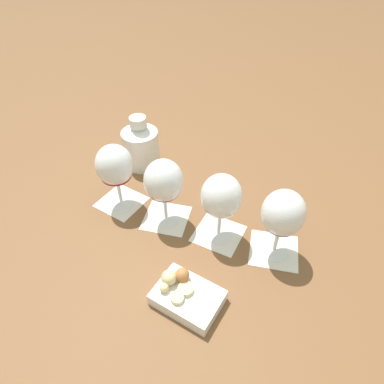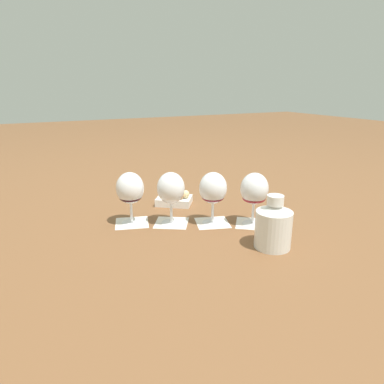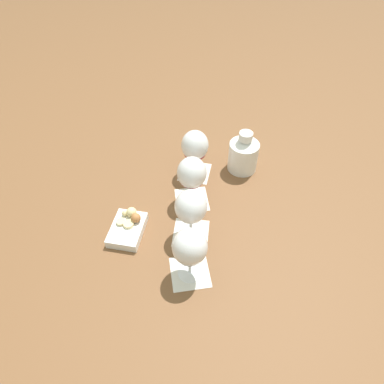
{
  "view_description": "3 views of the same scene",
  "coord_description": "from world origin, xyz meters",
  "views": [
    {
      "loc": [
        -0.05,
        -0.6,
        0.67
      ],
      "look_at": [
        -0.0,
        0.0,
        0.12
      ],
      "focal_mm": 32.0,
      "sensor_mm": 36.0,
      "label": 1
    },
    {
      "loc": [
        0.51,
        1.03,
        0.48
      ],
      "look_at": [
        -0.0,
        0.0,
        0.12
      ],
      "focal_mm": 32.0,
      "sensor_mm": 36.0,
      "label": 2
    },
    {
      "loc": [
        0.67,
        -0.32,
        0.9
      ],
      "look_at": [
        -0.0,
        0.0,
        0.12
      ],
      "focal_mm": 32.0,
      "sensor_mm": 36.0,
      "label": 3
    }
  ],
  "objects": [
    {
      "name": "snack_dish",
      "position": [
        -0.03,
        -0.21,
        0.02
      ],
      "size": [
        0.17,
        0.16,
        0.06
      ],
      "color": "white",
      "rests_on": "ground_plane"
    },
    {
      "name": "tasting_card_2",
      "position": [
        0.06,
        -0.03,
        0.0
      ],
      "size": [
        0.16,
        0.16,
        0.0
      ],
      "color": "silver",
      "rests_on": "ground_plane"
    },
    {
      "name": "tasting_card_1",
      "position": [
        -0.07,
        0.03,
        0.0
      ],
      "size": [
        0.15,
        0.14,
        0.0
      ],
      "color": "silver",
      "rests_on": "ground_plane"
    },
    {
      "name": "wine_glass_1",
      "position": [
        -0.07,
        0.03,
        0.12
      ],
      "size": [
        0.1,
        0.1,
        0.19
      ],
      "color": "white",
      "rests_on": "tasting_card_1"
    },
    {
      "name": "ceramic_vase",
      "position": [
        -0.14,
        0.28,
        0.07
      ],
      "size": [
        0.11,
        0.11,
        0.17
      ],
      "color": "white",
      "rests_on": "ground_plane"
    },
    {
      "name": "wine_glass_3",
      "position": [
        0.19,
        -0.1,
        0.12
      ],
      "size": [
        0.1,
        0.1,
        0.19
      ],
      "color": "white",
      "rests_on": "tasting_card_3"
    },
    {
      "name": "ground_plane",
      "position": [
        0.0,
        0.0,
        0.0
      ],
      "size": [
        8.0,
        8.0,
        0.0
      ],
      "primitive_type": "plane",
      "color": "brown"
    },
    {
      "name": "tasting_card_3",
      "position": [
        0.19,
        -0.1,
        0.0
      ],
      "size": [
        0.14,
        0.14,
        0.0
      ],
      "color": "silver",
      "rests_on": "ground_plane"
    },
    {
      "name": "wine_glass_0",
      "position": [
        -0.2,
        0.1,
        0.12
      ],
      "size": [
        0.1,
        0.1,
        0.19
      ],
      "color": "white",
      "rests_on": "tasting_card_0"
    },
    {
      "name": "tasting_card_0",
      "position": [
        -0.2,
        0.1,
        0.0
      ],
      "size": [
        0.16,
        0.16,
        0.0
      ],
      "color": "silver",
      "rests_on": "ground_plane"
    },
    {
      "name": "wine_glass_2",
      "position": [
        0.06,
        -0.03,
        0.12
      ],
      "size": [
        0.1,
        0.1,
        0.19
      ],
      "color": "white",
      "rests_on": "tasting_card_2"
    }
  ]
}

